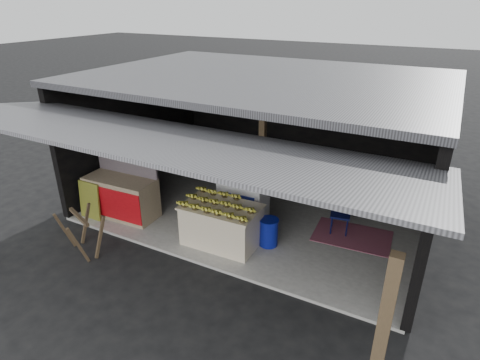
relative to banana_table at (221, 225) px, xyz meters
The scene contains 13 objects.
ground 0.88m from the banana_table, 90.47° to the right, with size 80.00×80.00×0.00m, color black.
concrete_slab 1.80m from the banana_table, 90.20° to the left, with size 7.00×5.00×0.06m, color gray.
shophouse 2.63m from the banana_table, 90.15° to the left, with size 7.40×7.29×3.02m.
banana_table is the anchor object (origin of this frame).
banana_pile 0.48m from the banana_table, behind, with size 1.35×0.81×0.16m, color yellow, non-canonical shape.
white_crate 1.00m from the banana_table, 92.35° to the left, with size 1.00×0.71×1.06m.
neighbor_stall 2.48m from the banana_table, behind, with size 1.59×0.77×1.61m.
green_signboard 3.03m from the banana_table, behind, with size 0.55×0.04×0.83m, color black.
sawhorse 2.61m from the banana_table, 146.40° to the right, with size 0.92×0.92×0.81m.
water_barrel 0.92m from the banana_table, 24.10° to the left, with size 0.36×0.36×0.53m, color #0C168C.
plastic_chair 2.45m from the banana_table, 39.34° to the left, with size 0.45×0.45×0.81m.
magenta_rug 2.66m from the banana_table, 33.11° to the left, with size 1.50×1.00×0.01m, color maroon.
picture_frames 4.40m from the banana_table, 92.39° to the left, with size 1.62×0.04×0.46m.
Camera 1 is at (3.44, -4.94, 4.43)m, focal length 30.00 mm.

